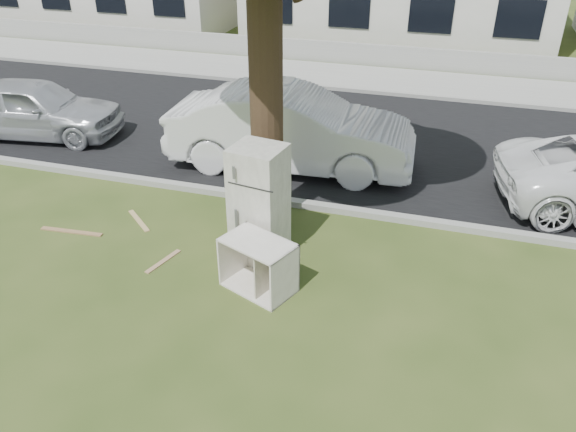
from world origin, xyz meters
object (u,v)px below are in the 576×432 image
(fridge, at_px, (259,202))
(car_left, at_px, (34,108))
(car_center, at_px, (291,129))
(cabinet, at_px, (258,265))

(fridge, bearing_deg, car_left, 163.67)
(fridge, height_order, car_left, fridge)
(fridge, distance_m, car_left, 7.51)
(car_center, distance_m, car_left, 6.30)
(fridge, distance_m, cabinet, 1.09)
(fridge, bearing_deg, car_center, 107.27)
(fridge, relative_size, car_left, 0.46)
(cabinet, height_order, car_center, car_center)
(car_left, bearing_deg, cabinet, -128.71)
(cabinet, xyz_separation_m, car_left, (-7.06, 4.15, 0.29))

